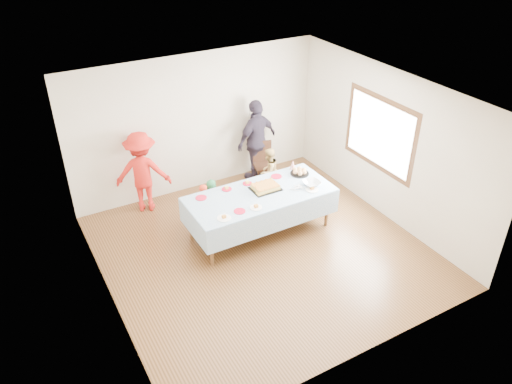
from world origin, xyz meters
TOP-DOWN VIEW (x-y plane):
  - ground at (0.00, 0.00)m, footprint 5.00×5.00m
  - room_walls at (0.05, 0.00)m, footprint 5.04×5.04m
  - party_table at (0.23, 0.50)m, footprint 2.50×1.10m
  - birthday_cake at (0.38, 0.58)m, footprint 0.49×0.38m
  - rolls_tray at (1.19, 0.74)m, footprint 0.34×0.34m
  - punch_bowl at (1.15, 0.30)m, footprint 0.30×0.30m
  - party_hat at (1.18, 0.96)m, footprint 0.10×0.10m
  - fork_pile at (0.87, 0.32)m, footprint 0.24×0.18m
  - plate_red_far_a at (-0.69, 0.85)m, footprint 0.19×0.19m
  - plate_red_far_b at (-0.20, 0.90)m, footprint 0.17×0.17m
  - plate_red_far_c at (0.20, 0.89)m, footprint 0.17×0.17m
  - plate_red_far_d at (0.77, 0.85)m, footprint 0.19×0.19m
  - plate_red_near at (-0.32, 0.18)m, footprint 0.19×0.19m
  - plate_white_left at (-0.63, 0.13)m, footprint 0.23×0.23m
  - plate_white_mid at (-0.04, 0.15)m, footprint 0.20×0.20m
  - plate_white_right at (1.07, 0.17)m, footprint 0.23×0.23m
  - dining_chair at (1.15, 1.96)m, footprint 0.47×0.47m
  - toddler_left at (-0.53, 1.17)m, footprint 0.34×0.26m
  - toddler_mid at (-0.28, 1.35)m, footprint 0.41×0.32m
  - toddler_right at (1.04, 1.57)m, footprint 0.57×0.52m
  - adult_left at (-1.25, 2.20)m, footprint 1.15×0.93m
  - adult_right at (1.13, 2.20)m, footprint 1.07×0.67m

SIDE VIEW (x-z plane):
  - ground at x=0.00m, z-range 0.00..0.00m
  - toddler_mid at x=-0.28m, z-range 0.00..0.74m
  - toddler_left at x=-0.53m, z-range 0.00..0.82m
  - toddler_right at x=1.04m, z-range 0.00..0.95m
  - dining_chair at x=1.15m, z-range 0.05..0.94m
  - party_table at x=0.23m, z-range 0.33..1.11m
  - adult_left at x=-1.25m, z-range 0.00..1.55m
  - plate_red_far_a at x=-0.69m, z-range 0.78..0.79m
  - plate_red_far_b at x=-0.20m, z-range 0.78..0.79m
  - plate_red_far_c at x=0.20m, z-range 0.78..0.79m
  - plate_red_far_d at x=0.77m, z-range 0.78..0.79m
  - plate_red_near at x=-0.32m, z-range 0.78..0.79m
  - plate_white_left at x=-0.63m, z-range 0.78..0.79m
  - plate_white_mid at x=-0.04m, z-range 0.78..0.79m
  - plate_white_right at x=1.07m, z-range 0.78..0.79m
  - fork_pile at x=0.87m, z-range 0.78..0.85m
  - punch_bowl at x=1.15m, z-range 0.78..0.85m
  - birthday_cake at x=0.38m, z-range 0.78..0.86m
  - rolls_tray at x=1.19m, z-range 0.77..0.87m
  - adult_right at x=1.13m, z-range 0.00..1.71m
  - party_hat at x=1.18m, z-range 0.78..0.96m
  - room_walls at x=0.05m, z-range 0.41..3.13m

